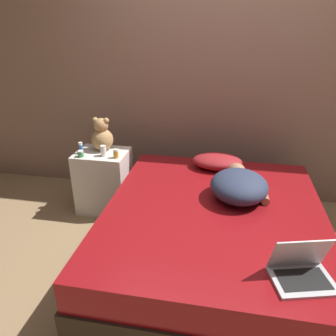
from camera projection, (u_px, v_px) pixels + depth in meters
ground_plane at (210, 263)px, 2.53m from camera, size 12.00×12.00×0.00m
wall_back at (227, 68)px, 3.05m from camera, size 8.00×0.06×2.60m
bed at (212, 237)px, 2.43m from camera, size 1.57×1.81×0.50m
nightstand at (104, 181)px, 3.15m from camera, size 0.47×0.39×0.60m
pillow at (217, 161)px, 2.93m from camera, size 0.44×0.30×0.13m
person_lying at (239, 185)px, 2.43m from camera, size 0.45×0.62×0.21m
laptop at (301, 270)px, 1.68m from camera, size 0.36×0.30×0.23m
teddy_bear at (102, 136)px, 3.03m from camera, size 0.20×0.20×0.31m
bottle_green at (81, 154)px, 2.91m from camera, size 0.05×0.05×0.06m
bottle_blue at (81, 148)px, 2.98m from camera, size 0.04×0.04×0.11m
bottle_amber at (116, 154)px, 2.89m from camera, size 0.05×0.05×0.08m
bottle_white at (103, 151)px, 2.92m from camera, size 0.05×0.05×0.10m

